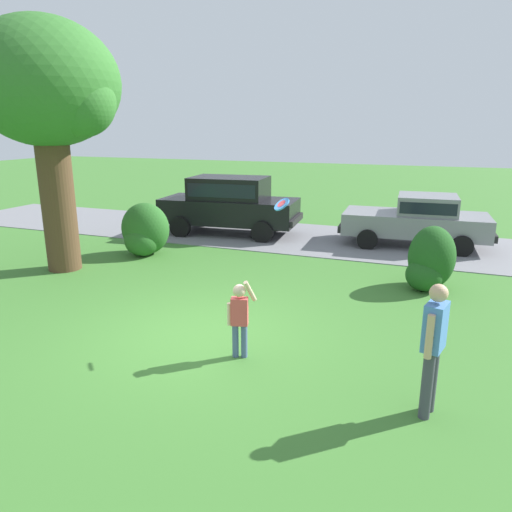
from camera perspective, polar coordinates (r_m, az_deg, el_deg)
The scene contains 10 objects.
ground_plane at distance 8.55m, azimuth -6.70°, elevation -9.25°, with size 80.00×80.00×0.00m, color #3D752D.
driveway_strip at distance 15.55m, azimuth 6.74°, elevation 2.10°, with size 28.00×4.40×0.02m, color slate.
oak_tree_large at distance 12.77m, azimuth -23.46°, elevation 17.49°, with size 3.49×3.51×5.99m.
shrub_near_tree at distance 13.80m, azimuth -13.22°, elevation 2.86°, with size 1.38×1.33×1.46m.
shrub_centre_left at distance 11.29m, azimuth 20.17°, elevation -0.56°, with size 1.03×1.28×1.41m.
parked_sedan at distance 15.20m, azimuth 18.91°, elevation 4.29°, with size 4.49×2.27×1.56m.
parked_suv at distance 16.02m, azimuth -3.21°, elevation 6.46°, with size 4.84×2.40×1.92m.
child_thrower at distance 7.43m, azimuth -1.98°, elevation -7.04°, with size 0.41×0.34×1.29m.
frisbee at distance 7.73m, azimuth 3.11°, elevation 6.22°, with size 0.32×0.26×0.27m.
adult_onlooker at distance 6.28m, azimuth 20.52°, elevation -9.76°, with size 0.30×0.52×1.74m.
Camera 1 is at (3.69, -6.85, 3.54)m, focal length 33.32 mm.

